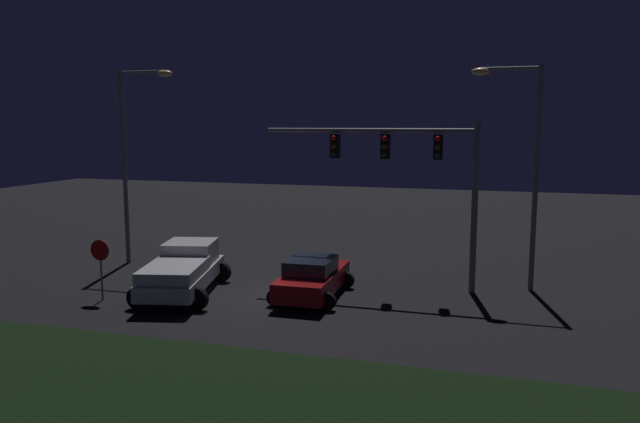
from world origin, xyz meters
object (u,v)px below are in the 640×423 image
pickup_truck (184,267)px  car_sedan (312,278)px  stop_sign (100,258)px  street_lamp_left (133,144)px  traffic_signal_gantry (410,162)px  street_lamp_right (523,151)px

pickup_truck → car_sedan: pickup_truck is taller
car_sedan → stop_sign: (-7.22, -2.54, 0.82)m
street_lamp_left → stop_sign: bearing=-69.1°
traffic_signal_gantry → stop_sign: 11.95m
traffic_signal_gantry → stop_sign: size_ratio=3.73×
car_sedan → traffic_signal_gantry: (3.16, 2.38, 4.16)m
pickup_truck → traffic_signal_gantry: size_ratio=0.69×
car_sedan → traffic_signal_gantry: size_ratio=0.53×
pickup_truck → car_sedan: bearing=-93.4°
car_sedan → street_lamp_left: size_ratio=0.51×
street_lamp_right → stop_sign: (-14.47, -5.91, -3.79)m
pickup_truck → car_sedan: 4.89m
pickup_truck → street_lamp_left: street_lamp_left is taller
pickup_truck → stop_sign: 2.99m
car_sedan → street_lamp_right: (7.25, 3.36, 4.61)m
pickup_truck → stop_sign: size_ratio=2.56×
car_sedan → street_lamp_left: 10.93m
street_lamp_left → stop_sign: 7.16m
stop_sign → street_lamp_right: bearing=22.2°
pickup_truck → street_lamp_left: size_ratio=0.65×
pickup_truck → street_lamp_left: bearing=35.7°
stop_sign → pickup_truck: bearing=35.0°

